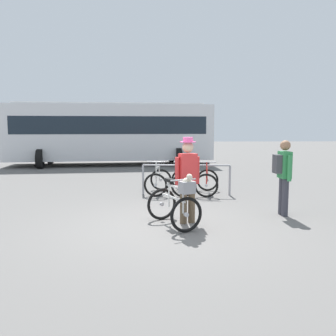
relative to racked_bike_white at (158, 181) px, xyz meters
name	(u,v)px	position (x,y,z in m)	size (l,w,h in m)	color
ground_plane	(167,226)	(0.14, -3.47, -0.37)	(80.00, 80.00, 0.00)	#605E5B
bike_rack_rail	(186,173)	(0.79, -0.25, 0.27)	(2.50, 0.28, 0.88)	#99999E
racked_bike_white	(158,181)	(0.00, 0.00, 0.00)	(0.83, 1.21, 0.98)	black
racked_bike_black	(183,181)	(0.70, -0.06, 0.00)	(0.72, 1.12, 0.97)	black
racked_bike_red	(207,181)	(1.39, -0.13, 0.00)	(0.84, 1.19, 0.97)	black
featured_bicycle	(176,202)	(0.32, -3.53, 0.12)	(1.05, 1.26, 1.09)	black
person_with_featured_bike	(188,176)	(0.56, -3.23, 0.58)	(0.50, 0.32, 1.72)	brown
pedestrian_with_backpack	(283,173)	(2.69, -2.66, 0.57)	(0.35, 0.53, 1.64)	#383842
bus_distant	(111,130)	(-2.31, 8.02, 1.37)	(10.19, 4.03, 3.08)	silver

